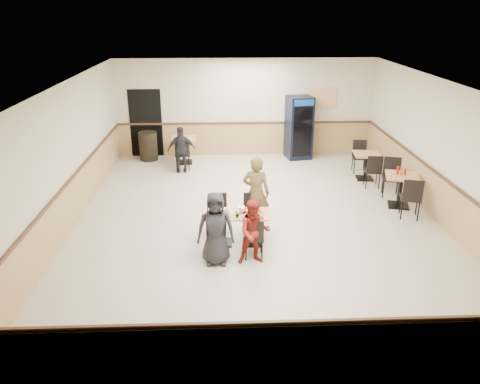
{
  "coord_description": "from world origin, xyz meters",
  "views": [
    {
      "loc": [
        -0.77,
        -9.41,
        4.46
      ],
      "look_at": [
        -0.4,
        -0.5,
        0.89
      ],
      "focal_mm": 35.0,
      "sensor_mm": 36.0,
      "label": 1
    }
  ],
  "objects_px": {
    "pepsi_cooler": "(299,128)",
    "trash_bin": "(148,146)",
    "back_table": "(184,147)",
    "side_table_near": "(401,186)",
    "side_table_far": "(366,162)",
    "diner_woman_right": "(254,232)",
    "diner_man_opposite": "(256,193)",
    "diner_woman_left": "(216,229)",
    "lone_diner": "(182,150)",
    "main_table": "(237,224)"
  },
  "relations": [
    {
      "from": "pepsi_cooler",
      "to": "trash_bin",
      "type": "bearing_deg",
      "value": 170.6
    },
    {
      "from": "back_table",
      "to": "trash_bin",
      "type": "bearing_deg",
      "value": 162.66
    },
    {
      "from": "side_table_near",
      "to": "side_table_far",
      "type": "height_order",
      "value": "side_table_near"
    },
    {
      "from": "diner_woman_right",
      "to": "side_table_far",
      "type": "distance_m",
      "value": 5.51
    },
    {
      "from": "diner_man_opposite",
      "to": "trash_bin",
      "type": "distance_m",
      "value": 5.71
    },
    {
      "from": "diner_woman_left",
      "to": "side_table_near",
      "type": "bearing_deg",
      "value": 30.54
    },
    {
      "from": "diner_man_opposite",
      "to": "side_table_near",
      "type": "relative_size",
      "value": 1.77
    },
    {
      "from": "diner_man_opposite",
      "to": "pepsi_cooler",
      "type": "bearing_deg",
      "value": -92.18
    },
    {
      "from": "diner_woman_left",
      "to": "side_table_far",
      "type": "bearing_deg",
      "value": 47.91
    },
    {
      "from": "lone_diner",
      "to": "side_table_near",
      "type": "xyz_separation_m",
      "value": [
        5.33,
        -2.67,
        -0.15
      ]
    },
    {
      "from": "diner_woman_right",
      "to": "diner_man_opposite",
      "type": "relative_size",
      "value": 0.78
    },
    {
      "from": "main_table",
      "to": "side_table_near",
      "type": "relative_size",
      "value": 1.39
    },
    {
      "from": "diner_man_opposite",
      "to": "lone_diner",
      "type": "xyz_separation_m",
      "value": [
        -1.84,
        3.65,
        -0.13
      ]
    },
    {
      "from": "diner_woman_left",
      "to": "side_table_near",
      "type": "xyz_separation_m",
      "value": [
        4.33,
        2.45,
        -0.18
      ]
    },
    {
      "from": "side_table_near",
      "to": "back_table",
      "type": "bearing_deg",
      "value": 146.4
    },
    {
      "from": "side_table_far",
      "to": "trash_bin",
      "type": "xyz_separation_m",
      "value": [
        -6.18,
        2.0,
        -0.05
      ]
    },
    {
      "from": "lone_diner",
      "to": "back_table",
      "type": "relative_size",
      "value": 1.74
    },
    {
      "from": "main_table",
      "to": "diner_man_opposite",
      "type": "height_order",
      "value": "diner_man_opposite"
    },
    {
      "from": "diner_woman_right",
      "to": "pepsi_cooler",
      "type": "bearing_deg",
      "value": 68.61
    },
    {
      "from": "diner_man_opposite",
      "to": "side_table_far",
      "type": "distance_m",
      "value": 4.33
    },
    {
      "from": "main_table",
      "to": "lone_diner",
      "type": "height_order",
      "value": "lone_diner"
    },
    {
      "from": "main_table",
      "to": "back_table",
      "type": "xyz_separation_m",
      "value": [
        -1.42,
        5.26,
        0.07
      ]
    },
    {
      "from": "side_table_far",
      "to": "back_table",
      "type": "height_order",
      "value": "back_table"
    },
    {
      "from": "diner_woman_left",
      "to": "side_table_near",
      "type": "distance_m",
      "value": 4.98
    },
    {
      "from": "back_table",
      "to": "pepsi_cooler",
      "type": "relative_size",
      "value": 0.4
    },
    {
      "from": "diner_woman_left",
      "to": "side_table_near",
      "type": "relative_size",
      "value": 1.55
    },
    {
      "from": "diner_woman_right",
      "to": "back_table",
      "type": "relative_size",
      "value": 1.63
    },
    {
      "from": "side_table_near",
      "to": "pepsi_cooler",
      "type": "bearing_deg",
      "value": 114.62
    },
    {
      "from": "diner_woman_right",
      "to": "diner_man_opposite",
      "type": "xyz_separation_m",
      "value": [
        0.14,
        1.49,
        0.17
      ]
    },
    {
      "from": "diner_woman_right",
      "to": "trash_bin",
      "type": "distance_m",
      "value": 6.96
    },
    {
      "from": "side_table_near",
      "to": "back_table",
      "type": "distance_m",
      "value": 6.39
    },
    {
      "from": "lone_diner",
      "to": "back_table",
      "type": "height_order",
      "value": "lone_diner"
    },
    {
      "from": "diner_man_opposite",
      "to": "side_table_near",
      "type": "distance_m",
      "value": 3.63
    },
    {
      "from": "main_table",
      "to": "trash_bin",
      "type": "bearing_deg",
      "value": 116.25
    },
    {
      "from": "diner_woman_left",
      "to": "pepsi_cooler",
      "type": "height_order",
      "value": "pepsi_cooler"
    },
    {
      "from": "diner_woman_left",
      "to": "pepsi_cooler",
      "type": "bearing_deg",
      "value": 69.42
    },
    {
      "from": "main_table",
      "to": "back_table",
      "type": "distance_m",
      "value": 5.44
    },
    {
      "from": "diner_woman_right",
      "to": "side_table_near",
      "type": "bearing_deg",
      "value": 28.82
    },
    {
      "from": "side_table_near",
      "to": "pepsi_cooler",
      "type": "relative_size",
      "value": 0.47
    },
    {
      "from": "back_table",
      "to": "side_table_far",
      "type": "bearing_deg",
      "value": -18.01
    },
    {
      "from": "diner_man_opposite",
      "to": "back_table",
      "type": "xyz_separation_m",
      "value": [
        -1.84,
        4.52,
        -0.29
      ]
    },
    {
      "from": "diner_woman_right",
      "to": "trash_bin",
      "type": "relative_size",
      "value": 1.42
    },
    {
      "from": "side_table_far",
      "to": "pepsi_cooler",
      "type": "height_order",
      "value": "pepsi_cooler"
    },
    {
      "from": "main_table",
      "to": "lone_diner",
      "type": "bearing_deg",
      "value": 109.8
    },
    {
      "from": "main_table",
      "to": "back_table",
      "type": "height_order",
      "value": "back_table"
    },
    {
      "from": "diner_woman_right",
      "to": "side_table_near",
      "type": "distance_m",
      "value": 4.39
    },
    {
      "from": "diner_woman_left",
      "to": "diner_woman_right",
      "type": "xyz_separation_m",
      "value": [
        0.7,
        -0.02,
        -0.07
      ]
    },
    {
      "from": "diner_woman_right",
      "to": "main_table",
      "type": "bearing_deg",
      "value": 104.99
    },
    {
      "from": "main_table",
      "to": "diner_woman_right",
      "type": "xyz_separation_m",
      "value": [
        0.28,
        -0.76,
        0.18
      ]
    },
    {
      "from": "trash_bin",
      "to": "lone_diner",
      "type": "bearing_deg",
      "value": -47.42
    }
  ]
}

